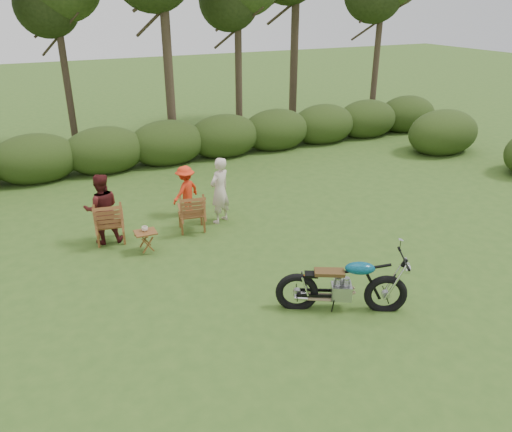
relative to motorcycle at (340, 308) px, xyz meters
name	(u,v)px	position (x,y,z in m)	size (l,w,h in m)	color
ground	(311,297)	(-0.28, 0.52, 0.00)	(80.00, 80.00, 0.00)	#32531B
tree_line	(169,38)	(0.22, 10.26, 3.81)	(22.52, 11.62, 8.14)	#33251B
motorcycle	(340,308)	(0.00, 0.00, 0.00)	(2.14, 0.82, 1.23)	#0C7EA5
lawn_chair_right	(192,230)	(-1.28, 4.19, 0.00)	(0.65, 0.65, 0.95)	brown
lawn_chair_left	(112,241)	(-3.11, 4.40, 0.00)	(0.69, 0.69, 1.01)	brown
side_table	(146,242)	(-2.52, 3.56, 0.24)	(0.47, 0.39, 0.48)	brown
cup	(145,229)	(-2.52, 3.60, 0.53)	(0.13, 0.13, 0.10)	beige
adult_a	(221,221)	(-0.51, 4.34, 0.00)	(0.59, 0.39, 1.61)	beige
adult_b	(106,241)	(-3.22, 4.45, 0.00)	(0.77, 0.60, 1.58)	#4C1516
child	(187,215)	(-1.11, 5.09, 0.00)	(0.82, 0.47, 1.28)	red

